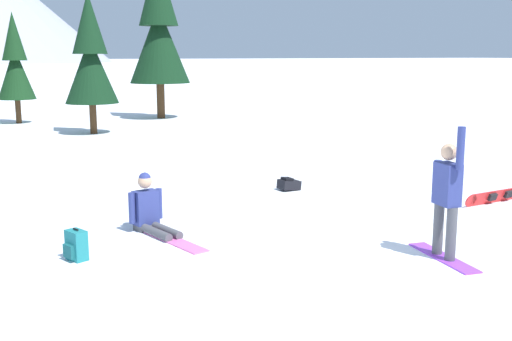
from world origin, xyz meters
TOP-DOWN VIEW (x-y plane):
  - ground_plane at (0.00, 0.00)m, footprint 800.00×800.00m
  - snowboarder_foreground at (1.79, -0.86)m, footprint 0.49×1.48m
  - snowboarder_midground at (-1.66, 2.36)m, footprint 0.83×1.84m
  - loose_snowboard_far_spare at (5.25, 1.35)m, footprint 1.90×0.28m
  - backpack_teal at (-3.06, 1.42)m, footprint 0.34×0.37m
  - backpack_black at (2.02, 4.24)m, footprint 0.54×0.36m
  - pine_tree_twin at (-1.94, 21.24)m, footprint 1.58×1.58m
  - pine_tree_leaning at (4.27, 20.67)m, footprint 2.75×2.75m
  - pine_tree_slender at (0.23, 16.20)m, footprint 1.95×1.95m

SIDE VIEW (x-z plane):
  - ground_plane at x=0.00m, z-range 0.00..0.00m
  - backpack_black at x=2.02m, z-range -0.02..0.28m
  - loose_snowboard_far_spare at x=5.25m, z-range 0.00..0.27m
  - backpack_teal at x=-3.06m, z-range -0.02..0.45m
  - snowboarder_midground at x=-1.66m, z-range -0.15..0.84m
  - snowboarder_foreground at x=1.79m, z-range -0.06..1.91m
  - pine_tree_twin at x=-1.94m, z-range 0.21..4.93m
  - pine_tree_slender at x=0.23m, z-range 0.23..5.42m
  - pine_tree_leaning at x=4.27m, z-range 0.33..7.75m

